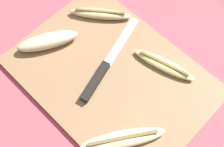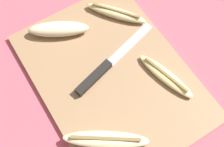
{
  "view_description": "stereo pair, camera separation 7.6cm",
  "coord_description": "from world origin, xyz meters",
  "views": [
    {
      "loc": [
        0.23,
        -0.23,
        0.71
      ],
      "look_at": [
        0.0,
        0.0,
        0.02
      ],
      "focal_mm": 50.0,
      "sensor_mm": 36.0,
      "label": 1
    },
    {
      "loc": [
        0.28,
        -0.17,
        0.71
      ],
      "look_at": [
        0.0,
        0.0,
        0.02
      ],
      "focal_mm": 50.0,
      "sensor_mm": 36.0,
      "label": 2
    }
  ],
  "objects": [
    {
      "name": "banana_golden_short",
      "position": [
        0.08,
        0.11,
        0.02
      ],
      "size": [
        0.17,
        0.07,
        0.02
      ],
      "rotation": [
        0.0,
        0.0,
        4.97
      ],
      "color": "#EDD689",
      "rests_on": "cutting_board"
    },
    {
      "name": "cutting_board",
      "position": [
        0.0,
        0.0,
        0.01
      ],
      "size": [
        0.48,
        0.35,
        0.01
      ],
      "color": "#997551",
      "rests_on": "ground_plane"
    },
    {
      "name": "banana_ripe_center",
      "position": [
        -0.15,
        0.1,
        0.02
      ],
      "size": [
        0.15,
        0.13,
        0.02
      ],
      "rotation": [
        0.0,
        0.0,
        5.38
      ],
      "color": "beige",
      "rests_on": "cutting_board"
    },
    {
      "name": "banana_cream_curved",
      "position": [
        0.13,
        -0.1,
        0.02
      ],
      "size": [
        0.14,
        0.18,
        0.02
      ],
      "rotation": [
        0.0,
        0.0,
        5.68
      ],
      "color": "beige",
      "rests_on": "cutting_board"
    },
    {
      "name": "ground_plane",
      "position": [
        0.0,
        0.0,
        0.0
      ],
      "size": [
        4.0,
        4.0,
        0.0
      ],
      "primitive_type": "plane",
      "color": "#C65160"
    },
    {
      "name": "knife",
      "position": [
        -0.02,
        -0.02,
        0.02
      ],
      "size": [
        0.09,
        0.27,
        0.02
      ],
      "rotation": [
        0.0,
        0.0,
        0.27
      ],
      "color": "black",
      "rests_on": "cutting_board"
    },
    {
      "name": "banana_bright_far",
      "position": [
        -0.18,
        -0.05,
        0.03
      ],
      "size": [
        0.11,
        0.16,
        0.04
      ],
      "rotation": [
        0.0,
        0.0,
        2.64
      ],
      "color": "beige",
      "rests_on": "cutting_board"
    }
  ]
}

